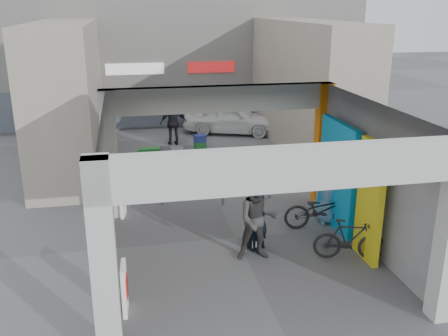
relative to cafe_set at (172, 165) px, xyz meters
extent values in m
plane|color=#5D5E63|center=(1.06, -5.27, -0.32)|extent=(90.00, 90.00, 0.00)
cube|color=beige|center=(-1.94, -9.27, 1.43)|extent=(0.40, 0.40, 3.50)
cube|color=beige|center=(-1.94, -3.27, 1.43)|extent=(0.40, 0.40, 3.50)
cube|color=orange|center=(4.06, -3.27, 1.43)|extent=(0.40, 0.40, 3.50)
plane|color=beige|center=(-1.94, -6.27, 1.43)|extent=(0.00, 6.40, 6.40)
plane|color=#A1A0A5|center=(4.06, -6.27, 1.43)|extent=(0.00, 6.40, 6.40)
cube|color=#0D95D4|center=(3.76, -5.07, 1.08)|extent=(0.15, 2.00, 2.80)
cube|color=yellow|center=(3.76, -6.87, 1.08)|extent=(0.15, 1.00, 2.80)
plane|color=#B1B1AC|center=(1.06, -6.27, 3.18)|extent=(6.40, 6.40, 0.00)
cube|color=beige|center=(1.06, -3.22, 2.83)|extent=(6.40, 0.30, 0.70)
cube|color=beige|center=(1.06, -9.32, 2.83)|extent=(6.40, 0.30, 0.70)
cube|color=white|center=(1.06, -3.05, 2.78)|extent=(4.20, 0.05, 0.55)
cube|color=silver|center=(1.06, 8.73, 3.68)|extent=(18.00, 4.00, 8.00)
cube|color=#515966|center=(1.06, 6.68, 0.68)|extent=(16.20, 0.06, 1.80)
cube|color=white|center=(-0.94, 6.69, 2.48)|extent=(2.60, 0.06, 0.50)
cube|color=red|center=(2.56, 6.69, 2.48)|extent=(2.20, 0.06, 0.50)
cube|color=#A49A88|center=(-3.44, 2.23, 2.18)|extent=(2.00, 9.00, 5.00)
cube|color=#A49A88|center=(5.56, 2.23, 2.18)|extent=(2.00, 9.00, 5.00)
cylinder|color=#999CA1|center=(-0.56, -2.69, 0.10)|extent=(0.09, 0.09, 0.83)
cylinder|color=#999CA1|center=(1.16, -3.07, 0.14)|extent=(0.09, 0.09, 0.91)
cylinder|color=#999CA1|center=(2.63, -2.84, 0.15)|extent=(0.09, 0.09, 0.94)
cube|color=white|center=(-1.69, -7.94, 0.18)|extent=(0.11, 0.55, 1.00)
cube|color=red|center=(-1.65, -7.94, 0.23)|extent=(0.06, 0.39, 0.40)
cube|color=white|center=(-1.69, -3.31, 0.18)|extent=(0.17, 0.56, 1.00)
cube|color=red|center=(-1.65, -3.31, 0.23)|extent=(0.10, 0.39, 0.40)
cylinder|color=#95959A|center=(0.12, -0.28, 0.04)|extent=(0.06, 0.06, 0.72)
cylinder|color=#95959A|center=(0.12, -0.28, -0.31)|extent=(0.44, 0.44, 0.02)
cylinder|color=#95959A|center=(0.12, -0.28, 0.40)|extent=(0.70, 0.70, 0.05)
cube|color=#95959A|center=(-0.48, -0.48, -0.09)|extent=(0.38, 0.38, 0.45)
cube|color=#95959A|center=(-0.48, -0.30, 0.35)|extent=(0.38, 0.05, 0.45)
cube|color=#95959A|center=(0.62, 0.22, -0.09)|extent=(0.38, 0.38, 0.45)
cube|color=#95959A|center=(0.62, 0.40, 0.35)|extent=(0.38, 0.05, 0.45)
cube|color=#95959A|center=(-0.18, 0.32, -0.09)|extent=(0.38, 0.38, 0.45)
cube|color=#95959A|center=(-0.18, 0.50, 0.35)|extent=(0.38, 0.05, 0.45)
cube|color=black|center=(-0.66, 0.62, -0.18)|extent=(1.13, 0.57, 0.28)
cube|color=#175217|center=(-0.66, 0.47, -0.03)|extent=(0.94, 0.33, 0.17)
cube|color=#175217|center=(-0.66, 0.62, 0.15)|extent=(0.94, 0.33, 0.17)
cube|color=#175217|center=(-0.66, 0.76, 0.34)|extent=(0.94, 0.33, 0.17)
cube|color=#175217|center=(1.42, 2.95, -0.18)|extent=(0.48, 0.40, 0.28)
cube|color=navy|center=(1.42, 2.95, 0.10)|extent=(0.48, 0.40, 0.28)
cube|color=black|center=(1.36, -5.82, -0.19)|extent=(0.25, 0.33, 0.25)
cube|color=black|center=(1.36, -5.96, 0.00)|extent=(0.20, 0.17, 0.37)
cube|color=white|center=(1.36, -6.05, -0.05)|extent=(0.16, 0.03, 0.35)
cylinder|color=white|center=(1.30, -6.03, -0.17)|extent=(0.05, 0.05, 0.29)
cylinder|color=white|center=(1.42, -6.03, -0.17)|extent=(0.05, 0.05, 0.29)
sphere|color=black|center=(1.36, -5.98, 0.22)|extent=(0.20, 0.20, 0.20)
cube|color=white|center=(1.36, -6.08, 0.20)|extent=(0.08, 0.12, 0.06)
cone|color=black|center=(1.31, -5.94, 0.32)|extent=(0.07, 0.07, 0.08)
cone|color=black|center=(1.41, -5.94, 0.32)|extent=(0.07, 0.07, 0.08)
imported|color=black|center=(1.42, -5.98, 0.49)|extent=(0.71, 0.63, 1.62)
imported|color=#3C3C3E|center=(1.31, -6.39, 0.65)|extent=(1.00, 0.82, 1.93)
imported|color=#5A89AE|center=(3.66, -4.84, 0.47)|extent=(0.80, 0.55, 1.58)
imported|color=black|center=(0.43, 3.72, 0.62)|extent=(1.13, 0.55, 1.87)
imported|color=black|center=(3.36, -5.16, 0.19)|extent=(2.02, 0.95, 1.02)
imported|color=black|center=(3.36, -6.86, 0.18)|extent=(1.71, 0.91, 0.99)
imported|color=white|center=(3.17, 5.20, 0.40)|extent=(4.52, 3.05, 1.43)
camera|label=1|loc=(-1.47, -16.34, 5.27)|focal=40.00mm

